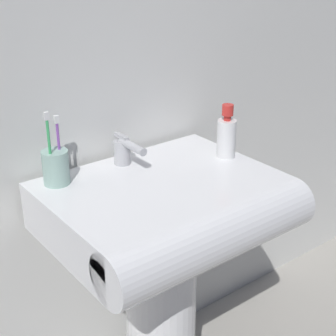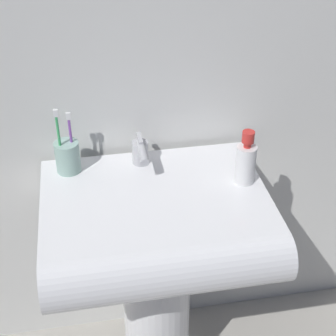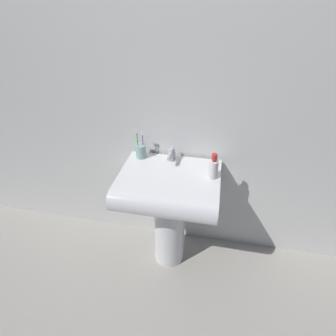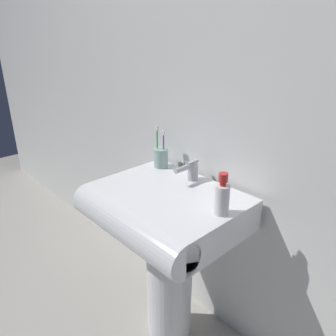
% 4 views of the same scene
% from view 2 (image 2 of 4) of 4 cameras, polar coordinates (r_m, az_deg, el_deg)
% --- Properties ---
extents(sink_pedestal, '(0.20, 0.20, 0.62)m').
position_cam_2_polar(sink_pedestal, '(1.65, -1.27, -15.13)').
color(sink_pedestal, white).
rests_on(sink_pedestal, ground).
extents(sink_basin, '(0.59, 0.48, 0.13)m').
position_cam_2_polar(sink_basin, '(1.35, -1.14, -6.37)').
color(sink_basin, white).
rests_on(sink_basin, sink_pedestal).
extents(faucet, '(0.05, 0.13, 0.08)m').
position_cam_2_polar(faucet, '(1.43, -3.03, 1.78)').
color(faucet, '#B7B7BC').
rests_on(faucet, sink_basin).
extents(toothbrush_cup, '(0.07, 0.07, 0.20)m').
position_cam_2_polar(toothbrush_cup, '(1.43, -11.08, 1.32)').
color(toothbrush_cup, '#99BFB2').
rests_on(toothbrush_cup, sink_basin).
extents(soap_bottle, '(0.05, 0.05, 0.15)m').
position_cam_2_polar(soap_bottle, '(1.37, 8.61, 0.70)').
color(soap_bottle, white).
rests_on(soap_bottle, sink_basin).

